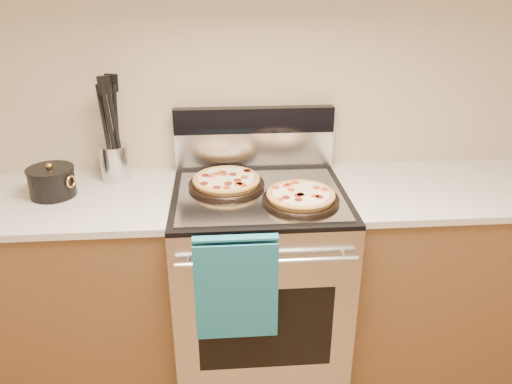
{
  "coord_description": "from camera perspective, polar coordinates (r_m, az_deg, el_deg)",
  "views": [
    {
      "loc": [
        -0.17,
        -0.33,
        1.82
      ],
      "look_at": [
        -0.02,
        1.55,
        0.97
      ],
      "focal_mm": 35.0,
      "sensor_mm": 36.0,
      "label": 1
    }
  ],
  "objects": [
    {
      "name": "backsplash_upper",
      "position": [
        2.39,
        -0.22,
        8.24
      ],
      "size": [
        0.76,
        0.06,
        0.12
      ],
      "primitive_type": "cube",
      "color": "black",
      "rests_on": "backsplash_lower"
    },
    {
      "name": "pepperoni_pizza_front",
      "position": [
        2.08,
        5.13,
        -0.52
      ],
      "size": [
        0.41,
        0.41,
        0.04
      ],
      "primitive_type": null,
      "rotation": [
        0.0,
        0.0,
        -0.35
      ],
      "color": "#B58037",
      "rests_on": "foil_sheet"
    },
    {
      "name": "range_body",
      "position": [
        2.41,
        0.35,
        -10.33
      ],
      "size": [
        0.76,
        0.68,
        0.9
      ],
      "primitive_type": "cube",
      "color": "#B7B7BC",
      "rests_on": "ground"
    },
    {
      "name": "foil_sheet",
      "position": [
        2.15,
        0.45,
        -0.35
      ],
      "size": [
        0.7,
        0.55,
        0.01
      ],
      "primitive_type": "cube",
      "color": "gray",
      "rests_on": "cooktop"
    },
    {
      "name": "saucepan",
      "position": [
        2.33,
        -22.27,
        0.96
      ],
      "size": [
        0.25,
        0.25,
        0.12
      ],
      "primitive_type": "cylinder",
      "rotation": [
        0.0,
        0.0,
        -0.41
      ],
      "color": "black",
      "rests_on": "countertop_left"
    },
    {
      "name": "wall_back",
      "position": [
        2.38,
        -0.3,
        12.91
      ],
      "size": [
        4.0,
        0.0,
        4.0
      ],
      "primitive_type": "plane",
      "rotation": [
        1.57,
        0.0,
        0.0
      ],
      "color": "#C1AE8B",
      "rests_on": "ground"
    },
    {
      "name": "cooktop",
      "position": [
        2.18,
        0.39,
        -0.33
      ],
      "size": [
        0.76,
        0.68,
        0.02
      ],
      "primitive_type": "cube",
      "color": "black",
      "rests_on": "range_body"
    },
    {
      "name": "cabinet_left",
      "position": [
        2.54,
        -20.29,
        -10.38
      ],
      "size": [
        1.0,
        0.62,
        0.88
      ],
      "primitive_type": "cube",
      "color": "brown",
      "rests_on": "ground"
    },
    {
      "name": "pepperoni_pizza_back",
      "position": [
        2.22,
        -3.4,
        1.2
      ],
      "size": [
        0.35,
        0.35,
        0.04
      ],
      "primitive_type": null,
      "rotation": [
        0.0,
        0.0,
        0.05
      ],
      "color": "#B58037",
      "rests_on": "foil_sheet"
    },
    {
      "name": "backsplash_lower",
      "position": [
        2.43,
        -0.22,
        4.84
      ],
      "size": [
        0.76,
        0.06,
        0.18
      ],
      "primitive_type": "cube",
      "color": "silver",
      "rests_on": "cooktop"
    },
    {
      "name": "countertop_left",
      "position": [
        2.32,
        -21.88,
        -1.03
      ],
      "size": [
        1.02,
        0.64,
        0.03
      ],
      "primitive_type": "cube",
      "color": "#B9B3A6",
      "rests_on": "cabinet_left"
    },
    {
      "name": "oven_window",
      "position": [
        2.14,
        1.12,
        -15.4
      ],
      "size": [
        0.56,
        0.01,
        0.4
      ],
      "primitive_type": "cube",
      "color": "black",
      "rests_on": "range_body"
    },
    {
      "name": "utensil_crock",
      "position": [
        2.41,
        -15.8,
        3.31
      ],
      "size": [
        0.18,
        0.18,
        0.17
      ],
      "primitive_type": "cylinder",
      "rotation": [
        0.0,
        0.0,
        -0.43
      ],
      "color": "silver",
      "rests_on": "countertop_left"
    },
    {
      "name": "countertop_right",
      "position": [
        2.44,
        21.34,
        0.32
      ],
      "size": [
        1.02,
        0.64,
        0.03
      ],
      "primitive_type": "cube",
      "color": "#B9B3A6",
      "rests_on": "cabinet_right"
    },
    {
      "name": "oven_handle",
      "position": [
        1.91,
        1.32,
        -8.03
      ],
      "size": [
        0.7,
        0.03,
        0.03
      ],
      "primitive_type": "cylinder",
      "rotation": [
        0.0,
        1.57,
        0.0
      ],
      "color": "silver",
      "rests_on": "range_body"
    },
    {
      "name": "dish_towel",
      "position": [
        1.95,
        -2.27,
        -10.66
      ],
      "size": [
        0.32,
        0.05,
        0.42
      ],
      "primitive_type": null,
      "color": "navy",
      "rests_on": "oven_handle"
    },
    {
      "name": "cabinet_right",
      "position": [
        2.65,
        19.86,
        -8.71
      ],
      "size": [
        1.0,
        0.62,
        0.88
      ],
      "primitive_type": "cube",
      "color": "brown",
      "rests_on": "ground"
    }
  ]
}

